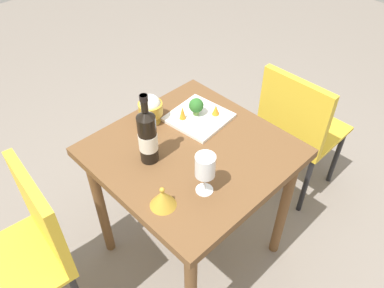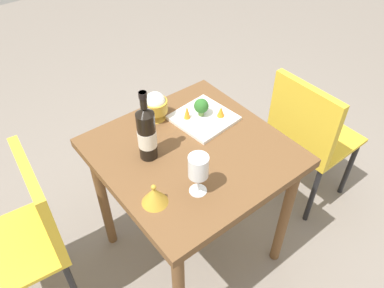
% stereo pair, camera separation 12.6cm
% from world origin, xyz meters
% --- Properties ---
extents(ground_plane, '(8.00, 8.00, 0.00)m').
position_xyz_m(ground_plane, '(0.00, 0.00, 0.00)').
color(ground_plane, gray).
extents(dining_table, '(0.76, 0.76, 0.75)m').
position_xyz_m(dining_table, '(0.00, 0.00, 0.65)').
color(dining_table, brown).
rests_on(dining_table, ground_plane).
extents(chair_near_window, '(0.44, 0.44, 0.85)m').
position_xyz_m(chair_near_window, '(-0.68, 0.24, 0.53)').
color(chair_near_window, gold).
rests_on(chair_near_window, ground_plane).
extents(chair_by_wall, '(0.40, 0.40, 0.85)m').
position_xyz_m(chair_by_wall, '(0.72, -0.09, 0.53)').
color(chair_by_wall, gold).
rests_on(chair_by_wall, ground_plane).
extents(wine_bottle, '(0.08, 0.08, 0.32)m').
position_xyz_m(wine_bottle, '(-0.17, 0.08, 0.88)').
color(wine_bottle, black).
rests_on(wine_bottle, dining_table).
extents(wine_glass, '(0.08, 0.08, 0.18)m').
position_xyz_m(wine_glass, '(-0.13, -0.20, 0.88)').
color(wine_glass, white).
rests_on(wine_glass, dining_table).
extents(rice_bowl, '(0.11, 0.11, 0.14)m').
position_xyz_m(rice_bowl, '(0.00, 0.27, 0.83)').
color(rice_bowl, gold).
rests_on(rice_bowl, dining_table).
extents(rice_bowl_lid, '(0.10, 0.10, 0.09)m').
position_xyz_m(rice_bowl_lid, '(-0.28, -0.14, 0.79)').
color(rice_bowl_lid, gold).
rests_on(rice_bowl_lid, dining_table).
extents(serving_plate, '(0.27, 0.27, 0.02)m').
position_xyz_m(serving_plate, '(0.17, 0.13, 0.76)').
color(serving_plate, white).
rests_on(serving_plate, dining_table).
extents(broccoli_floret, '(0.07, 0.07, 0.09)m').
position_xyz_m(broccoli_floret, '(0.17, 0.14, 0.82)').
color(broccoli_floret, '#729E4C').
rests_on(broccoli_floret, serving_plate).
extents(carrot_garnish_left, '(0.03, 0.03, 0.07)m').
position_xyz_m(carrot_garnish_left, '(0.10, 0.17, 0.80)').
color(carrot_garnish_left, orange).
rests_on(carrot_garnish_left, serving_plate).
extents(carrot_garnish_right, '(0.03, 0.03, 0.05)m').
position_xyz_m(carrot_garnish_right, '(0.23, 0.08, 0.80)').
color(carrot_garnish_right, orange).
rests_on(carrot_garnish_right, serving_plate).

